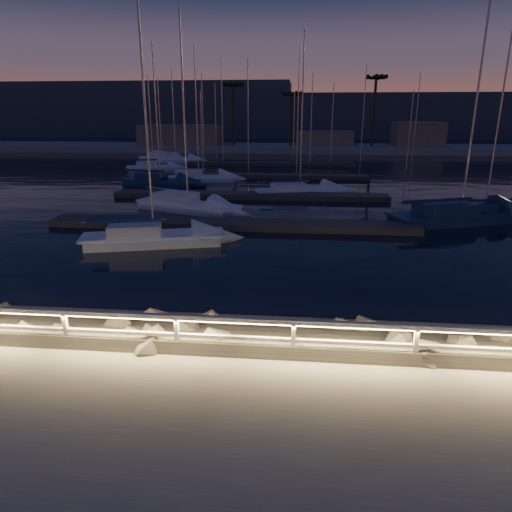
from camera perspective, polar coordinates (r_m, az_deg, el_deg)
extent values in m
plane|color=#ADA79D|center=(12.63, -14.21, -11.33)|extent=(400.00, 400.00, 0.00)
cube|color=#ADA79D|center=(10.73, -18.78, -18.04)|extent=(240.00, 5.00, 0.20)
cube|color=slate|center=(14.02, -12.08, -9.53)|extent=(240.00, 3.45, 1.29)
plane|color=black|center=(90.69, 3.12, 13.27)|extent=(320.00, 320.00, 0.00)
plane|color=black|center=(13.24, -13.81, -15.90)|extent=(400.00, 400.00, 0.00)
cube|color=silver|center=(13.19, -22.67, -8.48)|extent=(0.11, 0.11, 1.00)
cube|color=silver|center=(12.11, -9.86, -9.67)|extent=(0.11, 0.11, 1.00)
cube|color=silver|center=(11.71, 4.69, -10.44)|extent=(0.11, 0.11, 1.00)
cube|color=silver|center=(12.07, 19.32, -10.55)|extent=(0.11, 0.11, 1.00)
cube|color=silver|center=(12.19, -14.56, -7.20)|extent=(44.00, 0.12, 0.12)
cube|color=silver|center=(12.40, -14.38, -9.30)|extent=(44.00, 0.09, 0.09)
cube|color=#F8DC6F|center=(12.20, -14.56, -7.58)|extent=(44.00, 0.04, 0.03)
sphere|color=slate|center=(12.62, 20.28, -11.76)|extent=(1.04, 1.04, 1.04)
sphere|color=slate|center=(14.51, -21.13, -8.74)|extent=(0.76, 0.76, 0.76)
cube|color=#4F4841|center=(27.42, -3.09, 4.00)|extent=(22.00, 2.00, 0.40)
cube|color=#4F4841|center=(37.14, -0.77, 7.58)|extent=(22.00, 2.00, 0.40)
cube|color=#4F4841|center=(48.95, 0.81, 9.98)|extent=(22.00, 2.00, 0.40)
cube|color=#4F4841|center=(60.83, 1.79, 11.44)|extent=(22.00, 2.00, 0.40)
cube|color=#ADA79D|center=(84.68, 2.93, 13.25)|extent=(160.00, 14.00, 1.20)
cube|color=gray|center=(87.30, -9.33, 14.50)|extent=(14.00, 8.00, 4.00)
cube|color=gray|center=(85.58, 8.50, 14.14)|extent=(10.00, 6.00, 3.00)
cube|color=gray|center=(86.77, 19.49, 13.94)|extent=(8.00, 7.00, 4.60)
cylinder|color=#4B3823|center=(83.24, -2.85, 17.21)|extent=(0.44, 0.44, 10.50)
cylinder|color=#4B3823|center=(83.39, 4.38, 16.67)|extent=(0.44, 0.44, 9.00)
cylinder|color=#4B3823|center=(83.22, 14.51, 17.05)|extent=(0.44, 0.44, 11.50)
cube|color=#333F4F|center=(140.43, 4.13, 16.61)|extent=(220.00, 30.00, 14.00)
cube|color=#333F4F|center=(163.44, -18.25, 16.64)|extent=(120.00, 25.00, 18.00)
cube|color=white|center=(24.46, -12.60, 1.81)|extent=(7.12, 3.95, 0.53)
cube|color=white|center=(24.37, -12.66, 2.57)|extent=(7.57, 3.78, 0.14)
cube|color=white|center=(24.36, -14.91, 3.22)|extent=(2.98, 2.32, 0.62)
cylinder|color=#A1A1A6|center=(23.60, -13.65, 16.71)|extent=(0.12, 0.12, 11.74)
cylinder|color=#A1A1A6|center=(24.31, -16.10, 4.25)|extent=(4.10, 1.19, 0.08)
cube|color=navy|center=(31.75, 24.17, 4.25)|extent=(9.16, 5.77, 0.58)
cube|color=navy|center=(31.67, 24.25, 4.90)|extent=(9.68, 5.62, 0.16)
cube|color=navy|center=(30.86, 22.58, 5.52)|extent=(3.93, 3.23, 0.69)
cylinder|color=#A1A1A6|center=(31.13, 26.08, 18.75)|extent=(0.13, 0.13, 15.10)
cylinder|color=#A1A1A6|center=(30.41, 21.78, 6.47)|extent=(5.12, 1.99, 0.08)
cube|color=white|center=(32.58, -8.47, 5.90)|extent=(7.62, 5.09, 0.57)
cube|color=white|center=(32.51, -8.50, 6.52)|extent=(8.03, 5.00, 0.15)
cube|color=white|center=(33.06, -9.93, 7.27)|extent=(3.31, 2.78, 0.67)
cylinder|color=#A1A1A6|center=(31.94, -9.04, 17.87)|extent=(0.12, 0.12, 12.60)
cylinder|color=#A1A1A6|center=(33.29, -10.66, 8.20)|extent=(4.20, 1.87, 0.08)
cube|color=white|center=(46.71, -7.14, 9.42)|extent=(7.26, 3.71, 0.50)
cube|color=white|center=(46.67, -7.16, 9.81)|extent=(7.75, 3.49, 0.14)
cube|color=white|center=(46.65, -8.37, 10.15)|extent=(3.00, 2.26, 0.59)
cylinder|color=#A1A1A6|center=(46.27, -7.45, 17.32)|extent=(0.11, 0.11, 12.02)
cylinder|color=#A1A1A6|center=(46.61, -9.00, 10.68)|extent=(4.25, 0.98, 0.07)
cube|color=navy|center=(33.32, 26.62, 4.49)|extent=(7.51, 3.93, 0.48)
cube|color=navy|center=(33.27, 26.69, 5.00)|extent=(8.01, 3.71, 0.13)
cube|color=navy|center=(32.67, 25.31, 5.54)|extent=(3.11, 2.37, 0.57)
cylinder|color=#A1A1A6|center=(32.70, 28.23, 15.81)|extent=(0.10, 0.10, 12.43)
cylinder|color=#A1A1A6|center=(32.33, 24.66, 6.31)|extent=(4.38, 1.07, 0.07)
cube|color=white|center=(57.05, -12.67, 10.58)|extent=(6.11, 3.33, 0.49)
cube|color=white|center=(57.01, -12.69, 10.89)|extent=(6.50, 3.17, 0.13)
cube|color=white|center=(57.03, -13.53, 11.16)|extent=(2.55, 1.97, 0.58)
cylinder|color=#A1A1A6|center=(56.69, -13.04, 16.04)|extent=(0.11, 0.11, 10.08)
cylinder|color=#A1A1A6|center=(57.02, -13.98, 11.58)|extent=(3.53, 0.98, 0.07)
cube|color=navy|center=(44.81, -11.83, 8.85)|extent=(7.18, 3.49, 0.54)
cube|color=navy|center=(44.76, -11.85, 9.29)|extent=(7.68, 3.25, 0.15)
cube|color=navy|center=(45.16, -12.97, 9.72)|extent=(2.94, 2.17, 0.63)
cylinder|color=#A1A1A6|center=(44.35, -12.36, 17.06)|extent=(0.12, 0.12, 11.94)
cylinder|color=#A1A1A6|center=(45.33, -13.55, 10.33)|extent=(4.24, 0.85, 0.08)
cube|color=white|center=(38.67, 5.50, 7.82)|extent=(7.37, 4.10, 0.47)
cube|color=white|center=(38.62, 5.51, 8.26)|extent=(7.84, 3.91, 0.13)
cube|color=white|center=(38.33, 4.11, 8.67)|extent=(3.09, 2.41, 0.55)
cylinder|color=#A1A1A6|center=(38.13, 5.79, 17.43)|extent=(0.10, 0.10, 12.15)
cylinder|color=#A1A1A6|center=(38.16, 3.40, 9.30)|extent=(4.24, 1.22, 0.07)
cube|color=white|center=(68.49, -11.65, 11.73)|extent=(6.34, 2.66, 0.52)
cube|color=white|center=(68.46, -11.66, 12.01)|extent=(6.82, 2.41, 0.14)
cube|color=white|center=(68.77, -12.35, 12.26)|extent=(2.54, 1.77, 0.62)
cylinder|color=#A1A1A6|center=(68.19, -11.95, 16.56)|extent=(0.11, 0.11, 10.70)
cylinder|color=#A1A1A6|center=(68.90, -12.71, 12.65)|extent=(3.84, 0.46, 0.08)
cube|color=white|center=(66.14, -9.98, 11.63)|extent=(6.85, 2.54, 0.53)
cube|color=white|center=(66.11, -9.99, 11.92)|extent=(7.40, 2.22, 0.14)
cube|color=white|center=(66.38, -10.80, 12.19)|extent=(2.70, 1.80, 0.62)
cylinder|color=#A1A1A6|center=(65.83, -10.28, 17.09)|extent=(0.11, 0.11, 11.74)
cylinder|color=#A1A1A6|center=(66.49, -11.22, 12.59)|extent=(4.22, 0.26, 0.08)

